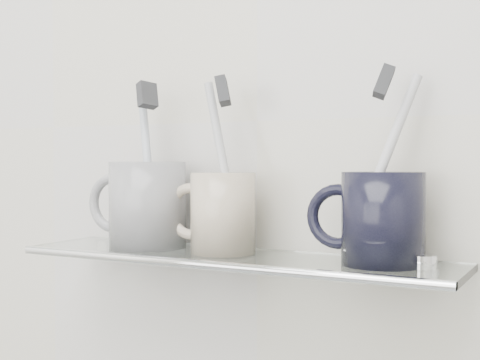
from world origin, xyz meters
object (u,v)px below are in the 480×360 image
Objects in this scene: mug_left at (148,205)px; mug_right at (383,219)px; shelf_glass at (232,258)px; mug_center at (223,213)px.

mug_right is (0.29, 0.00, -0.00)m from mug_left.
mug_left is 1.11× the size of mug_right.
mug_center is at bearing 160.34° from shelf_glass.
shelf_glass is at bearing 0.09° from mug_center.
mug_left reaches higher than mug_right.
shelf_glass is 5.42× the size of mug_right.
mug_right is (0.17, 0.00, 0.05)m from shelf_glass.
mug_center is 0.18m from mug_right.
mug_center is 0.97× the size of mug_right.
mug_center reaches higher than shelf_glass.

